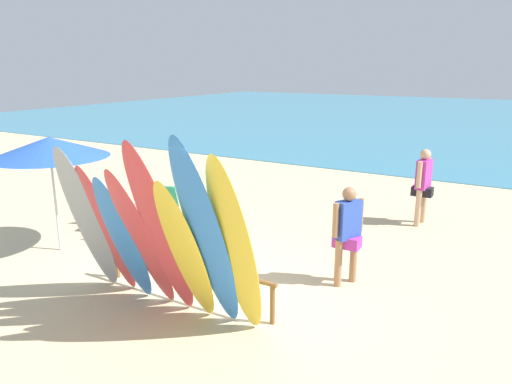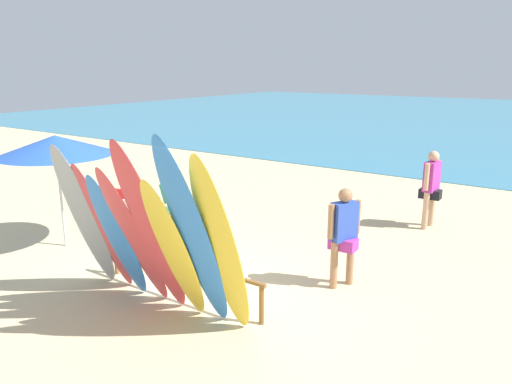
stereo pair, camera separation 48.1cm
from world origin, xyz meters
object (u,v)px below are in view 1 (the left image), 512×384
at_px(surfboard_blue_2, 124,241).
at_px(beach_chair_blue, 125,223).
at_px(beachgoer_photographing, 423,182).
at_px(beachgoer_midbeach, 348,229).
at_px(surfboard_red_4, 161,234).
at_px(beach_chair_red, 164,204).
at_px(surfboard_red_3, 142,241).
at_px(beach_umbrella, 49,147).
at_px(surfboard_grey_0, 88,221).
at_px(surfboard_blue_6, 207,239).
at_px(surfboard_red_1, 107,231).
at_px(surfboard_yellow_7, 236,250).
at_px(beach_chair_striped, 106,208).
at_px(surfboard_rack, 187,268).
at_px(surfboard_yellow_5, 186,254).

height_order(surfboard_blue_2, beach_chair_blue, surfboard_blue_2).
bearing_deg(beachgoer_photographing, beachgoer_midbeach, -177.30).
bearing_deg(surfboard_red_4, beach_chair_red, 128.12).
distance_m(surfboard_red_3, beach_umbrella, 3.34).
relative_size(surfboard_red_3, beach_umbrella, 1.11).
relative_size(surfboard_grey_0, beachgoer_photographing, 1.50).
bearing_deg(surfboard_blue_2, surfboard_blue_6, -5.04).
bearing_deg(surfboard_red_1, beach_chair_blue, 135.53).
distance_m(surfboard_blue_2, surfboard_yellow_7, 1.84).
bearing_deg(beach_chair_blue, beachgoer_midbeach, -15.40).
height_order(beach_chair_red, beach_chair_striped, beach_chair_red).
height_order(beach_chair_striped, beach_umbrella, beach_umbrella).
xyz_separation_m(surfboard_rack, beachgoer_midbeach, (1.82, 1.66, 0.43)).
bearing_deg(surfboard_red_3, beach_chair_red, 131.29).
bearing_deg(surfboard_rack, surfboard_blue_6, -38.12).
bearing_deg(beach_chair_striped, surfboard_grey_0, -62.30).
relative_size(surfboard_blue_2, surfboard_red_4, 0.78).
height_order(surfboard_red_1, surfboard_blue_2, surfboard_red_1).
height_order(surfboard_yellow_7, beach_chair_red, surfboard_yellow_7).
xyz_separation_m(surfboard_blue_2, beachgoer_midbeach, (2.38, 2.30, -0.09)).
distance_m(surfboard_red_3, surfboard_blue_6, 1.15).
distance_m(beach_chair_striped, beach_umbrella, 2.07).
height_order(surfboard_red_4, surfboard_yellow_5, surfboard_red_4).
bearing_deg(beachgoer_photographing, surfboard_grey_0, 157.90).
distance_m(surfboard_yellow_5, surfboard_yellow_7, 0.73).
xyz_separation_m(surfboard_rack, beach_chair_blue, (-2.41, 1.16, -0.04)).
distance_m(surfboard_yellow_7, beachgoer_photographing, 5.99).
height_order(surfboard_rack, beach_chair_red, beach_chair_red).
bearing_deg(beach_chair_blue, surfboard_red_4, -57.93).
distance_m(surfboard_yellow_5, beach_chair_striped, 4.77).
bearing_deg(beach_chair_striped, surfboard_yellow_5, -46.47).
height_order(surfboard_grey_0, surfboard_yellow_5, surfboard_grey_0).
height_order(surfboard_blue_6, beach_chair_blue, surfboard_blue_6).
xyz_separation_m(surfboard_red_3, beach_chair_red, (-2.48, 3.21, -0.65)).
distance_m(surfboard_red_3, beach_chair_blue, 2.95).
relative_size(surfboard_blue_2, surfboard_yellow_7, 0.83).
xyz_separation_m(surfboard_red_3, beach_umbrella, (-3.07, 0.99, 0.86)).
relative_size(surfboard_red_4, beachgoer_photographing, 1.67).
bearing_deg(beach_umbrella, surfboard_yellow_5, -14.66).
bearing_deg(surfboard_blue_6, beachgoer_photographing, 77.27).
xyz_separation_m(surfboard_yellow_5, beach_chair_striped, (-4.08, 2.39, -0.63)).
bearing_deg(surfboard_red_4, surfboard_rack, 103.80).
distance_m(surfboard_red_4, beachgoer_photographing, 6.34).
relative_size(surfboard_grey_0, surfboard_red_4, 0.90).
bearing_deg(beachgoer_photographing, surfboard_yellow_5, 173.05).
xyz_separation_m(surfboard_yellow_5, beachgoer_photographing, (1.60, 5.97, -0.10)).
height_order(surfboard_blue_6, beach_chair_red, surfboard_blue_6).
relative_size(surfboard_red_1, surfboard_yellow_7, 0.85).
height_order(surfboard_red_1, beach_chair_red, surfboard_red_1).
height_order(surfboard_blue_2, surfboard_red_4, surfboard_red_4).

